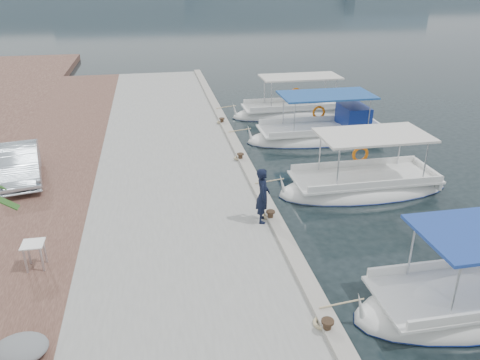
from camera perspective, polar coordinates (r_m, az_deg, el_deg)
name	(u,v)px	position (r m, az deg, el deg)	size (l,w,h in m)	color
ground	(294,260)	(13.74, 6.63, -9.60)	(400.00, 400.00, 0.00)	black
concrete_quay	(178,187)	(17.48, -7.59, -0.87)	(6.00, 40.00, 0.50)	gray
quay_curb	(251,174)	(17.67, 1.37, 0.75)	(0.44, 40.00, 0.12)	#9F9A8D
cobblestone_strip	(36,198)	(18.01, -23.66, -2.06)	(4.00, 40.00, 0.50)	brown
fishing_caique_b	(476,305)	(13.21, 26.85, -13.39)	(6.37, 2.42, 2.83)	white
fishing_caique_c	(363,187)	(18.20, 14.79, -0.88)	(6.58, 2.49, 2.83)	white
fishing_caique_d	(322,135)	(23.36, 9.98, 5.40)	(7.32, 2.55, 2.83)	white
fishing_caique_e	(295,113)	(27.06, 6.77, 8.08)	(7.31, 2.20, 2.83)	white
mooring_bollards	(270,215)	(14.53, 3.73, -4.26)	(0.28, 20.28, 0.33)	black
fisherman	(263,195)	(14.18, 2.80, -1.89)	(0.64, 0.42, 1.75)	black
parked_car	(20,164)	(18.93, -25.22, 1.82)	(1.32, 3.78, 1.25)	silver
tarp_bundle	(20,349)	(10.88, -25.22, -18.15)	(1.10, 0.90, 0.40)	slate
folding_table	(34,250)	(13.29, -23.82, -7.84)	(0.55, 0.55, 0.73)	silver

